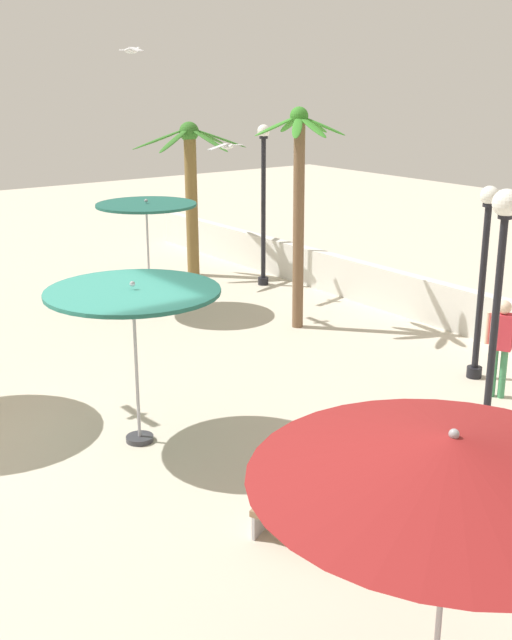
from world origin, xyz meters
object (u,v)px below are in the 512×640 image
at_px(lamp_post_0, 483,268).
at_px(lounge_chair_0, 332,520).
at_px(patio_umbrella_2, 133,298).
at_px(palm_tree_1, 299,190).
at_px(lamp_post_1, 500,269).
at_px(patio_umbrella_1, 147,213).
at_px(guest_1, 501,339).
at_px(seagull_1, 132,50).
at_px(seagull_2, 227,146).
at_px(patio_umbrella_3, 452,459).
at_px(lamp_post_2, 263,196).
at_px(palm_tree_0, 191,178).

xyz_separation_m(lamp_post_0, lounge_chair_0, (2.59, -5.85, -1.69)).
bearing_deg(lounge_chair_0, patio_umbrella_2, -173.70).
bearing_deg(lounge_chair_0, palm_tree_1, 143.38).
distance_m(patio_umbrella_2, lamp_post_1, 5.58).
bearing_deg(patio_umbrella_1, lounge_chair_0, -17.51).
bearing_deg(guest_1, seagull_1, -163.71).
relative_size(lounge_chair_0, seagull_1, 2.08).
relative_size(lamp_post_0, seagull_2, 2.91).
bearing_deg(lamp_post_1, palm_tree_1, 172.96).
distance_m(patio_umbrella_3, lamp_post_2, 15.25).
xyz_separation_m(palm_tree_0, guest_1, (10.62, -0.45, -1.64)).
bearing_deg(patio_umbrella_1, palm_tree_1, 33.94).
relative_size(lounge_chair_0, seagull_2, 1.59).
relative_size(patio_umbrella_2, lamp_post_2, 0.61).
xyz_separation_m(palm_tree_1, seagull_1, (-3.06, -2.18, 2.84)).
height_order(lamp_post_0, lamp_post_2, lamp_post_2).
xyz_separation_m(palm_tree_1, seagull_2, (-3.06, 0.27, 0.68)).
height_order(patio_umbrella_1, patio_umbrella_3, patio_umbrella_3).
xyz_separation_m(patio_umbrella_3, guest_1, (-4.38, 6.66, -1.59)).
bearing_deg(seagull_1, patio_umbrella_1, 70.76).
bearing_deg(patio_umbrella_2, seagull_1, 150.74).
xyz_separation_m(palm_tree_1, lounge_chair_0, (6.95, -5.17, -2.65)).
height_order(lamp_post_1, seagull_1, seagull_1).
height_order(palm_tree_0, palm_tree_1, palm_tree_1).
height_order(patio_umbrella_1, lamp_post_0, lamp_post_0).
relative_size(patio_umbrella_3, palm_tree_0, 0.74).
distance_m(patio_umbrella_1, lamp_post_2, 3.66).
distance_m(lamp_post_0, seagull_1, 8.82).
bearing_deg(patio_umbrella_2, lamp_post_1, 61.28).
relative_size(guest_1, seagull_1, 1.87).
bearing_deg(lounge_chair_0, guest_1, 108.00).
bearing_deg(lamp_post_2, patio_umbrella_1, -84.28).
xyz_separation_m(palm_tree_0, lounge_chair_0, (12.38, -5.85, -2.32)).
relative_size(lamp_post_2, lounge_chair_0, 2.15).
distance_m(palm_tree_0, seagull_1, 4.89).
xyz_separation_m(patio_umbrella_3, palm_tree_0, (-15.01, 7.11, 0.05)).
xyz_separation_m(patio_umbrella_1, lounge_chair_0, (9.96, -3.14, -1.94)).
height_order(palm_tree_1, seagull_2, palm_tree_1).
relative_size(lamp_post_1, guest_1, 2.15).
bearing_deg(lounge_chair_0, palm_tree_0, 154.69).
bearing_deg(lamp_post_1, palm_tree_0, 172.87).
bearing_deg(guest_1, patio_umbrella_3, -56.63).
height_order(patio_umbrella_1, lounge_chair_0, patio_umbrella_1).
bearing_deg(seagull_2, guest_1, -0.25).
bearing_deg(lamp_post_2, patio_umbrella_3, -31.81).
xyz_separation_m(lamp_post_1, seagull_2, (-8.78, 0.98, 1.19)).
relative_size(patio_umbrella_2, lounge_chair_0, 1.32).
distance_m(patio_umbrella_3, guest_1, 8.13).
bearing_deg(lamp_post_2, seagull_1, -85.33).
bearing_deg(palm_tree_1, guest_1, 2.58).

